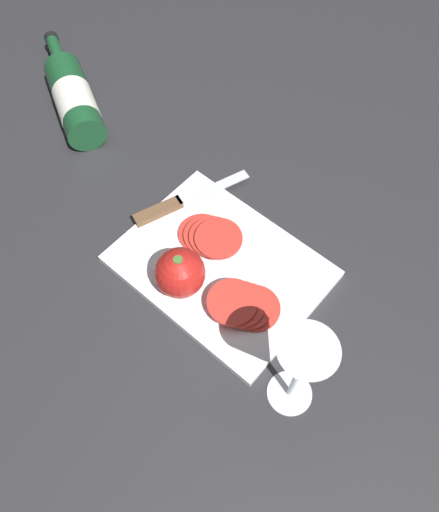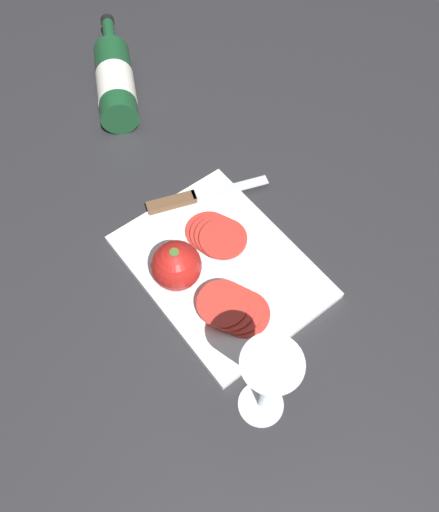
{
  "view_description": "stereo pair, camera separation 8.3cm",
  "coord_description": "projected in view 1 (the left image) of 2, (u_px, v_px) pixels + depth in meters",
  "views": [
    {
      "loc": [
        0.35,
        -0.32,
        0.76
      ],
      "look_at": [
        0.07,
        -0.0,
        0.04
      ],
      "focal_mm": 35.0,
      "sensor_mm": 36.0,
      "label": 1
    },
    {
      "loc": [
        0.41,
        -0.26,
        0.76
      ],
      "look_at": [
        0.07,
        -0.0,
        0.04
      ],
      "focal_mm": 35.0,
      "sensor_mm": 36.0,
      "label": 2
    }
  ],
  "objects": [
    {
      "name": "ground_plane",
      "position": [
        189.0,
        245.0,
        0.89
      ],
      "size": [
        3.0,
        3.0,
        0.0
      ],
      "primitive_type": "plane",
      "color": "#28282B"
    },
    {
      "name": "cutting_board",
      "position": [
        220.0,
        267.0,
        0.86
      ],
      "size": [
        0.34,
        0.26,
        0.01
      ],
      "color": "white",
      "rests_on": "ground_plane"
    },
    {
      "name": "wine_bottle",
      "position": [
        74.0,
        98.0,
        1.03
      ],
      "size": [
        0.32,
        0.2,
        0.08
      ],
      "color": "#194C28",
      "rests_on": "ground_plane"
    },
    {
      "name": "wine_glass",
      "position": [
        302.0,
        365.0,
        0.64
      ],
      "size": [
        0.08,
        0.08,
        0.19
      ],
      "color": "silver",
      "rests_on": "ground_plane"
    },
    {
      "name": "whole_tomato",
      "position": [
        180.0,
        273.0,
        0.8
      ],
      "size": [
        0.08,
        0.08,
        0.08
      ],
      "color": "red",
      "rests_on": "cutting_board"
    },
    {
      "name": "knife",
      "position": [
        169.0,
        207.0,
        0.91
      ],
      "size": [
        0.1,
        0.23,
        0.01
      ],
      "rotation": [
        0.0,
        0.0,
        1.23
      ],
      "color": "silver",
      "rests_on": "cutting_board"
    },
    {
      "name": "tomato_slice_stack_near",
      "position": [
        244.0,
        305.0,
        0.8
      ],
      "size": [
        0.11,
        0.11,
        0.02
      ],
      "color": "red",
      "rests_on": "cutting_board"
    },
    {
      "name": "tomato_slice_stack_far",
      "position": [
        210.0,
        236.0,
        0.87
      ],
      "size": [
        0.12,
        0.09,
        0.02
      ],
      "color": "red",
      "rests_on": "cutting_board"
    }
  ]
}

